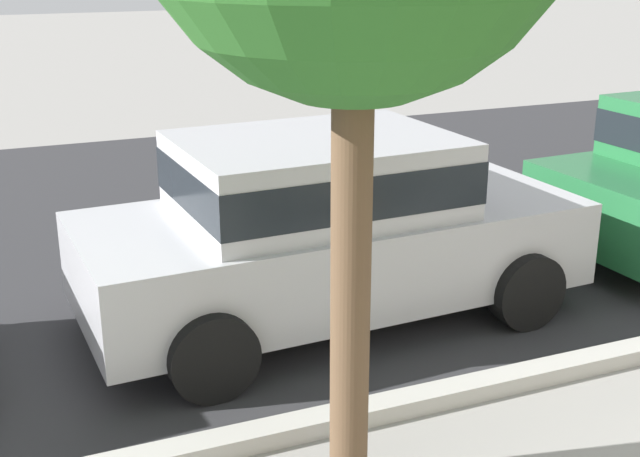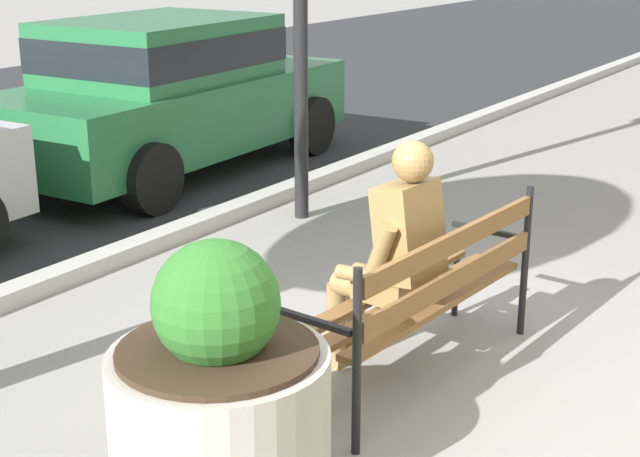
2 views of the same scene
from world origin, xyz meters
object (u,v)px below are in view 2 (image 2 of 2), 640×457
(concrete_planter, at_px, (219,397))
(parked_car_green, at_px, (168,90))
(park_bench, at_px, (427,287))
(bronze_statue_seated, at_px, (388,262))

(concrete_planter, xyz_separation_m, parked_car_green, (4.17, 4.15, 0.38))
(park_bench, relative_size, bronze_statue_seated, 1.33)
(park_bench, bearing_deg, concrete_planter, 171.06)
(park_bench, xyz_separation_m, parked_car_green, (2.69, 4.39, 0.30))
(bronze_statue_seated, distance_m, concrete_planter, 1.43)
(concrete_planter, distance_m, parked_car_green, 5.90)
(bronze_statue_seated, relative_size, concrete_planter, 1.16)
(parked_car_green, bearing_deg, park_bench, -121.52)
(bronze_statue_seated, height_order, parked_car_green, parked_car_green)
(park_bench, distance_m, bronze_statue_seated, 0.25)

